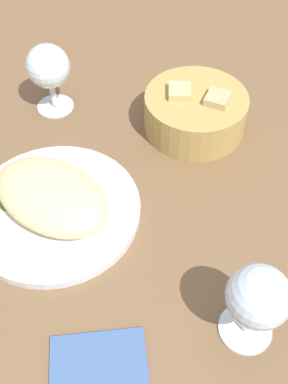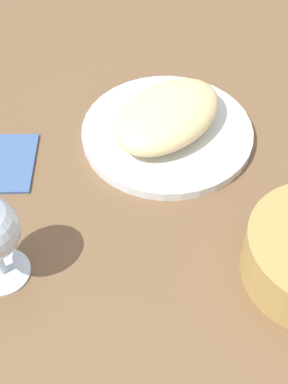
{
  "view_description": "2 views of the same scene",
  "coord_description": "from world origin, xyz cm",
  "px_view_note": "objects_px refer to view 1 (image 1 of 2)",
  "views": [
    {
      "loc": [
        15.05,
        -38.12,
        51.84
      ],
      "look_at": [
        8.5,
        -0.39,
        5.84
      ],
      "focal_mm": 42.27,
      "sensor_mm": 36.0,
      "label": 1
    },
    {
      "loc": [
        49.9,
        9.76,
        52.51
      ],
      "look_at": [
        9.96,
        -1.2,
        3.7
      ],
      "focal_mm": 48.95,
      "sensor_mm": 36.0,
      "label": 2
    }
  ],
  "objects_px": {
    "wine_glass_near": "(258,299)",
    "plate": "(55,210)",
    "wine_glass_far": "(48,69)",
    "bread_basket": "(195,112)",
    "folded_napkin": "(98,361)"
  },
  "relations": [
    {
      "from": "plate",
      "to": "wine_glass_far",
      "type": "height_order",
      "value": "wine_glass_far"
    },
    {
      "from": "plate",
      "to": "wine_glass_near",
      "type": "height_order",
      "value": "wine_glass_near"
    },
    {
      "from": "wine_glass_near",
      "to": "folded_napkin",
      "type": "bearing_deg",
      "value": -157.35
    },
    {
      "from": "wine_glass_near",
      "to": "folded_napkin",
      "type": "distance_m",
      "value": 0.19
    },
    {
      "from": "bread_basket",
      "to": "wine_glass_far",
      "type": "relative_size",
      "value": 1.38
    },
    {
      "from": "bread_basket",
      "to": "wine_glass_near",
      "type": "bearing_deg",
      "value": -74.37
    },
    {
      "from": "plate",
      "to": "folded_napkin",
      "type": "bearing_deg",
      "value": -60.58
    },
    {
      "from": "bread_basket",
      "to": "folded_napkin",
      "type": "relative_size",
      "value": 1.52
    },
    {
      "from": "wine_glass_far",
      "to": "plate",
      "type": "bearing_deg",
      "value": -73.08
    },
    {
      "from": "bread_basket",
      "to": "wine_glass_near",
      "type": "relative_size",
      "value": 1.39
    },
    {
      "from": "folded_napkin",
      "to": "wine_glass_near",
      "type": "bearing_deg",
      "value": 6.62
    },
    {
      "from": "wine_glass_near",
      "to": "plate",
      "type": "bearing_deg",
      "value": 154.73
    },
    {
      "from": "plate",
      "to": "bread_basket",
      "type": "distance_m",
      "value": 0.28
    },
    {
      "from": "bread_basket",
      "to": "folded_napkin",
      "type": "height_order",
      "value": "bread_basket"
    },
    {
      "from": "wine_glass_far",
      "to": "folded_napkin",
      "type": "xyz_separation_m",
      "value": [
        0.18,
        -0.42,
        -0.08
      ]
    }
  ]
}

